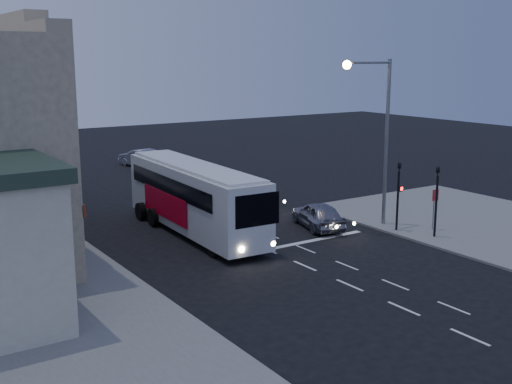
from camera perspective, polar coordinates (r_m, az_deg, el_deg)
ground at (r=29.85m, az=3.18°, el=-6.07°), size 120.00×120.00×0.00m
road_markings at (r=33.13m, az=1.54°, el=-4.22°), size 8.00×30.55×0.01m
tour_bus at (r=34.00m, az=-5.51°, el=-0.38°), size 3.06×12.16×3.70m
car_suv at (r=35.28m, az=5.54°, el=-2.04°), size 2.82×4.61×1.47m
car_sedan_a at (r=40.20m, az=-0.01°, el=-0.32°), size 2.44×4.42×1.38m
car_sedan_b at (r=44.98m, az=-4.34°, el=1.07°), size 3.33×5.68×1.54m
car_sedan_c at (r=50.43m, az=-7.58°, el=2.06°), size 3.08×5.16×1.34m
car_extra at (r=55.65m, az=-10.19°, el=3.00°), size 2.53×4.87×1.53m
traffic_signal_main at (r=34.72m, az=12.56°, el=0.35°), size 0.25×0.35×4.10m
traffic_signal_side at (r=33.93m, az=15.78°, el=-0.08°), size 0.18×0.15×4.10m
regulatory_sign at (r=35.46m, az=15.59°, el=-0.93°), size 0.45×0.12×2.20m
streetlight at (r=35.04m, az=10.83°, el=6.01°), size 3.32×0.44×9.00m
street_tree at (r=39.03m, az=-20.30°, el=4.25°), size 4.00×4.00×6.20m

